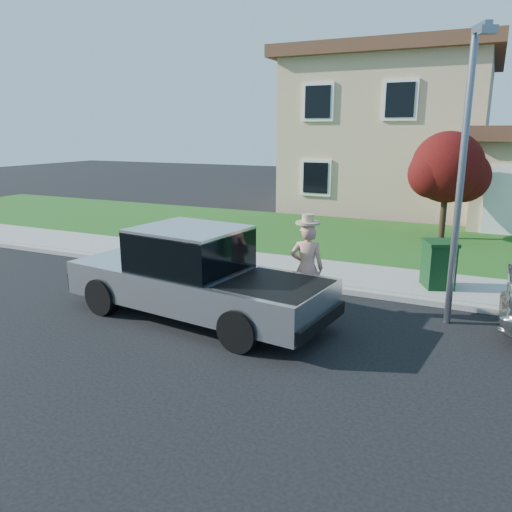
% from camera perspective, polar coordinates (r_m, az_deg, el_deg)
% --- Properties ---
extents(ground, '(80.00, 80.00, 0.00)m').
position_cam_1_polar(ground, '(9.28, -4.95, -7.99)').
color(ground, black).
rests_on(ground, ground).
extents(curb, '(40.00, 0.20, 0.12)m').
position_cam_1_polar(curb, '(11.38, 6.77, -3.49)').
color(curb, gray).
rests_on(curb, ground).
extents(sidewalk, '(40.00, 2.00, 0.15)m').
position_cam_1_polar(sidewalk, '(12.38, 8.38, -2.02)').
color(sidewalk, gray).
rests_on(sidewalk, ground).
extents(lawn, '(40.00, 7.00, 0.10)m').
position_cam_1_polar(lawn, '(16.63, 12.89, 1.84)').
color(lawn, '#1E5117').
rests_on(lawn, ground).
extents(house, '(14.00, 11.30, 6.85)m').
position_cam_1_polar(house, '(24.00, 18.23, 12.68)').
color(house, tan).
rests_on(house, ground).
extents(pickup_truck, '(5.48, 2.43, 1.74)m').
position_cam_1_polar(pickup_truck, '(9.49, -6.97, -2.33)').
color(pickup_truck, black).
rests_on(pickup_truck, ground).
extents(woman, '(0.74, 0.58, 1.95)m').
position_cam_1_polar(woman, '(9.75, 5.83, -1.18)').
color(woman, tan).
rests_on(woman, ground).
extents(ornamental_tree, '(2.47, 2.23, 3.39)m').
position_cam_1_polar(ornamental_tree, '(16.99, 21.14, 9.08)').
color(ornamental_tree, black).
rests_on(ornamental_tree, lawn).
extents(trash_bin, '(0.87, 0.91, 1.02)m').
position_cam_1_polar(trash_bin, '(11.57, 20.13, -0.85)').
color(trash_bin, black).
rests_on(trash_bin, sidewalk).
extents(street_lamp, '(0.41, 0.66, 5.13)m').
position_cam_1_polar(street_lamp, '(9.40, 22.62, 9.63)').
color(street_lamp, slate).
rests_on(street_lamp, ground).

